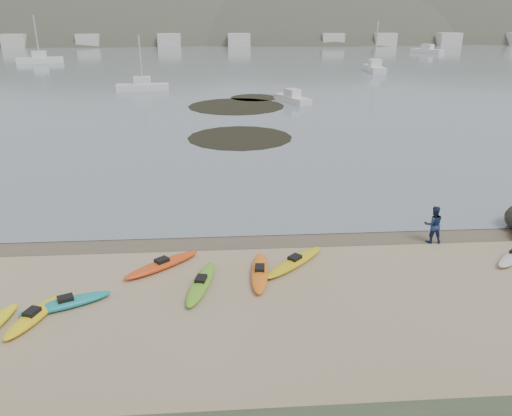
{
  "coord_description": "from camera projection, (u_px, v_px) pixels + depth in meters",
  "views": [
    {
      "loc": [
        -1.57,
        -22.2,
        10.25
      ],
      "look_at": [
        0.0,
        0.0,
        1.5
      ],
      "focal_mm": 35.0,
      "sensor_mm": 36.0,
      "label": 1
    }
  ],
  "objects": [
    {
      "name": "person_east",
      "position": [
        433.0,
        224.0,
        23.53
      ],
      "size": [
        0.95,
        0.77,
        1.84
      ],
      "primitive_type": "imported",
      "rotation": [
        0.0,
        0.0,
        3.06
      ],
      "color": "navy",
      "rests_on": "ground"
    },
    {
      "name": "far_hills",
      "position": [
        316.0,
        78.0,
        212.93
      ],
      "size": [
        550.0,
        135.0,
        80.0
      ],
      "color": "#384235",
      "rests_on": "ground"
    },
    {
      "name": "wet_sand",
      "position": [
        256.0,
        239.0,
        24.18
      ],
      "size": [
        60.0,
        60.0,
        0.0
      ],
      "primitive_type": "plane",
      "color": "brown",
      "rests_on": "ground"
    },
    {
      "name": "ground",
      "position": [
        256.0,
        236.0,
        24.46
      ],
      "size": [
        600.0,
        600.0,
        0.0
      ],
      "primitive_type": "plane",
      "color": "tan",
      "rests_on": "ground"
    },
    {
      "name": "water",
      "position": [
        221.0,
        30.0,
        302.94
      ],
      "size": [
        1200.0,
        1200.0,
        0.0
      ],
      "primitive_type": "plane",
      "color": "slate",
      "rests_on": "ground"
    },
    {
      "name": "far_town",
      "position": [
        243.0,
        40.0,
        158.72
      ],
      "size": [
        199.0,
        5.0,
        4.0
      ],
      "color": "beige",
      "rests_on": "ground"
    },
    {
      "name": "kelp_mats",
      "position": [
        240.0,
        113.0,
        54.04
      ],
      "size": [
        11.21,
        29.25,
        0.04
      ],
      "color": "black",
      "rests_on": "water"
    },
    {
      "name": "kayaks",
      "position": [
        201.0,
        283.0,
        19.88
      ],
      "size": [
        23.4,
        7.85,
        0.34
      ],
      "color": "teal",
      "rests_on": "ground"
    },
    {
      "name": "moored_boats",
      "position": [
        259.0,
        63.0,
        101.65
      ],
      "size": [
        102.66,
        82.58,
        1.33
      ],
      "color": "silver",
      "rests_on": "ground"
    }
  ]
}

